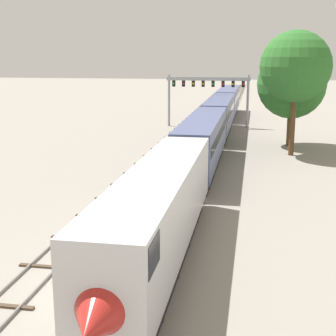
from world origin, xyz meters
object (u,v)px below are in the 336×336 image
signal_gantry (208,88)px  trackside_tree_left (296,67)px  trackside_tree_mid (292,84)px  passenger_train (213,126)px

signal_gantry → trackside_tree_left: 22.48m
trackside_tree_mid → trackside_tree_left: bearing=-90.9°
signal_gantry → trackside_tree_left: trackside_tree_left is taller
trackside_tree_mid → passenger_train: bearing=-159.5°
passenger_train → trackside_tree_left: size_ratio=6.53×
signal_gantry → passenger_train: bearing=-82.5°
trackside_tree_left → trackside_tree_mid: size_ratio=1.17×
trackside_tree_left → trackside_tree_mid: (0.09, 5.61, -2.07)m
trackside_tree_left → trackside_tree_mid: trackside_tree_left is taller
signal_gantry → trackside_tree_left: bearing=-61.1°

